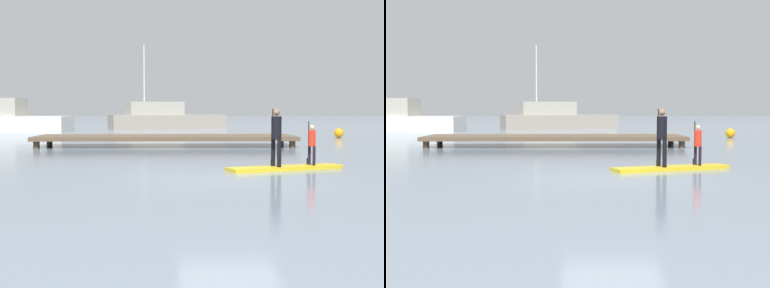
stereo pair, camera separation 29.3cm
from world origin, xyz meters
The scene contains 8 objects.
ground_plane centered at (0.00, 0.00, 0.00)m, with size 240.00×240.00×0.00m, color gray.
paddleboard_near centered at (1.86, 2.20, 0.05)m, with size 3.56×1.78×0.10m.
paddler_adult centered at (1.55, 2.09, 1.04)m, with size 0.37×0.49×1.64m.
paddler_child_solo centered at (2.67, 2.49, 0.76)m, with size 0.26×0.39×1.28m.
fishing_boat_white_large centered at (-13.86, 28.73, 0.93)m, with size 9.34×4.21×7.73m.
fishing_boat_green_midground centered at (-2.12, 34.17, 0.92)m, with size 10.29×5.57×7.16m.
floating_dock centered at (-1.70, 12.34, 0.40)m, with size 11.98×3.18×0.49m.
mooring_buoy_mid centered at (8.68, 19.48, 0.28)m, with size 0.57×0.57×0.57m, color orange.
Camera 2 is at (-1.09, -13.30, 1.73)m, focal length 51.28 mm.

